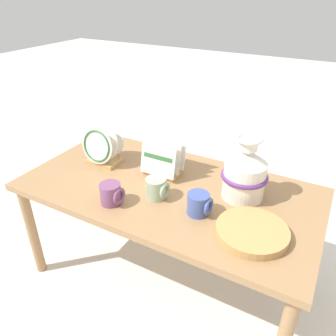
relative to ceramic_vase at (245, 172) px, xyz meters
name	(u,v)px	position (x,y,z in m)	size (l,w,h in m)	color
ground_plane	(168,274)	(-0.36, -0.10, -0.76)	(14.00, 14.00, 0.00)	silver
display_table	(168,197)	(-0.36, -0.10, -0.20)	(1.50, 0.78, 0.63)	#9E754C
ceramic_vase	(245,172)	(0.00, 0.00, 0.00)	(0.22, 0.22, 0.32)	white
dish_rack_round_plates	(102,149)	(-0.80, -0.06, -0.04)	(0.21, 0.16, 0.23)	tan
dish_rack_square_plates	(164,160)	(-0.44, 0.01, -0.05)	(0.20, 0.16, 0.22)	tan
wicker_charger_stack	(252,232)	(0.12, -0.25, -0.12)	(0.30, 0.30, 0.04)	tan
mug_plum_glaze	(111,194)	(-0.52, -0.35, -0.08)	(0.11, 0.10, 0.10)	#7A4770
mug_sage_glaze	(157,188)	(-0.36, -0.21, -0.08)	(0.11, 0.10, 0.10)	#9EB28E
mug_cobalt_glaze	(199,204)	(-0.13, -0.23, -0.08)	(0.11, 0.10, 0.10)	#42569E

